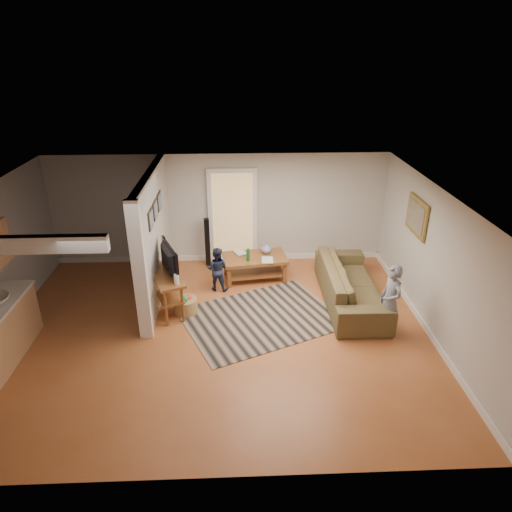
{
  "coord_description": "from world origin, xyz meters",
  "views": [
    {
      "loc": [
        0.42,
        -6.77,
        4.65
      ],
      "look_at": [
        0.74,
        0.8,
        1.1
      ],
      "focal_mm": 32.0,
      "sensor_mm": 36.0,
      "label": 1
    }
  ],
  "objects_px": {
    "tv_console": "(166,277)",
    "speaker_left": "(166,275)",
    "coffee_table": "(255,261)",
    "child": "(386,332)",
    "sofa": "(349,301)",
    "speaker_right": "(207,242)",
    "toy_basket": "(186,305)",
    "toddler": "(218,289)"
  },
  "relations": [
    {
      "from": "tv_console",
      "to": "speaker_left",
      "type": "xyz_separation_m",
      "value": [
        -0.07,
        0.42,
        -0.17
      ]
    },
    {
      "from": "sofa",
      "to": "child",
      "type": "distance_m",
      "value": 1.17
    },
    {
      "from": "sofa",
      "to": "toy_basket",
      "type": "xyz_separation_m",
      "value": [
        -3.2,
        -0.28,
        0.16
      ]
    },
    {
      "from": "sofa",
      "to": "coffee_table",
      "type": "xyz_separation_m",
      "value": [
        -1.82,
        1.06,
        0.41
      ]
    },
    {
      "from": "sofa",
      "to": "toddler",
      "type": "xyz_separation_m",
      "value": [
        -2.63,
        0.59,
        0.0
      ]
    },
    {
      "from": "speaker_right",
      "to": "speaker_left",
      "type": "bearing_deg",
      "value": -122.12
    },
    {
      "from": "speaker_right",
      "to": "toddler",
      "type": "relative_size",
      "value": 1.21
    },
    {
      "from": "speaker_left",
      "to": "speaker_right",
      "type": "height_order",
      "value": "speaker_right"
    },
    {
      "from": "toy_basket",
      "to": "toddler",
      "type": "distance_m",
      "value": 1.06
    },
    {
      "from": "sofa",
      "to": "tv_console",
      "type": "height_order",
      "value": "tv_console"
    },
    {
      "from": "speaker_left",
      "to": "speaker_right",
      "type": "relative_size",
      "value": 0.94
    },
    {
      "from": "sofa",
      "to": "tv_console",
      "type": "xyz_separation_m",
      "value": [
        -3.53,
        -0.17,
        0.7
      ]
    },
    {
      "from": "coffee_table",
      "to": "toddler",
      "type": "bearing_deg",
      "value": -149.93
    },
    {
      "from": "tv_console",
      "to": "child",
      "type": "bearing_deg",
      "value": -35.33
    },
    {
      "from": "coffee_table",
      "to": "child",
      "type": "height_order",
      "value": "coffee_table"
    },
    {
      "from": "speaker_left",
      "to": "toy_basket",
      "type": "relative_size",
      "value": 2.38
    },
    {
      "from": "toddler",
      "to": "sofa",
      "type": "bearing_deg",
      "value": -179.26
    },
    {
      "from": "toy_basket",
      "to": "toddler",
      "type": "xyz_separation_m",
      "value": [
        0.57,
        0.87,
        -0.16
      ]
    },
    {
      "from": "tv_console",
      "to": "speaker_right",
      "type": "distance_m",
      "value": 2.03
    },
    {
      "from": "sofa",
      "to": "coffee_table",
      "type": "relative_size",
      "value": 1.84
    },
    {
      "from": "coffee_table",
      "to": "child",
      "type": "distance_m",
      "value": 3.13
    },
    {
      "from": "toy_basket",
      "to": "child",
      "type": "relative_size",
      "value": 0.34
    },
    {
      "from": "tv_console",
      "to": "toddler",
      "type": "relative_size",
      "value": 1.4
    },
    {
      "from": "coffee_table",
      "to": "child",
      "type": "bearing_deg",
      "value": -44.12
    },
    {
      "from": "coffee_table",
      "to": "speaker_left",
      "type": "relative_size",
      "value": 1.34
    },
    {
      "from": "speaker_right",
      "to": "child",
      "type": "xyz_separation_m",
      "value": [
        3.28,
        -2.85,
        -0.57
      ]
    },
    {
      "from": "coffee_table",
      "to": "tv_console",
      "type": "bearing_deg",
      "value": -144.29
    },
    {
      "from": "coffee_table",
      "to": "tv_console",
      "type": "distance_m",
      "value": 2.13
    },
    {
      "from": "toy_basket",
      "to": "toddler",
      "type": "bearing_deg",
      "value": 56.76
    },
    {
      "from": "tv_console",
      "to": "toy_basket",
      "type": "distance_m",
      "value": 0.64
    },
    {
      "from": "toddler",
      "to": "speaker_right",
      "type": "bearing_deg",
      "value": -64.07
    },
    {
      "from": "toy_basket",
      "to": "child",
      "type": "xyz_separation_m",
      "value": [
        3.6,
        -0.82,
        -0.16
      ]
    },
    {
      "from": "child",
      "to": "toddler",
      "type": "height_order",
      "value": "child"
    },
    {
      "from": "tv_console",
      "to": "speaker_left",
      "type": "distance_m",
      "value": 0.46
    },
    {
      "from": "toy_basket",
      "to": "toddler",
      "type": "relative_size",
      "value": 0.48
    },
    {
      "from": "speaker_left",
      "to": "speaker_right",
      "type": "bearing_deg",
      "value": 43.02
    },
    {
      "from": "sofa",
      "to": "tv_console",
      "type": "distance_m",
      "value": 3.61
    },
    {
      "from": "tv_console",
      "to": "speaker_right",
      "type": "relative_size",
      "value": 1.15
    },
    {
      "from": "tv_console",
      "to": "toy_basket",
      "type": "height_order",
      "value": "tv_console"
    },
    {
      "from": "toy_basket",
      "to": "sofa",
      "type": "bearing_deg",
      "value": 5.04
    },
    {
      "from": "tv_console",
      "to": "speaker_right",
      "type": "bearing_deg",
      "value": 49.17
    },
    {
      "from": "speaker_left",
      "to": "child",
      "type": "height_order",
      "value": "speaker_left"
    }
  ]
}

